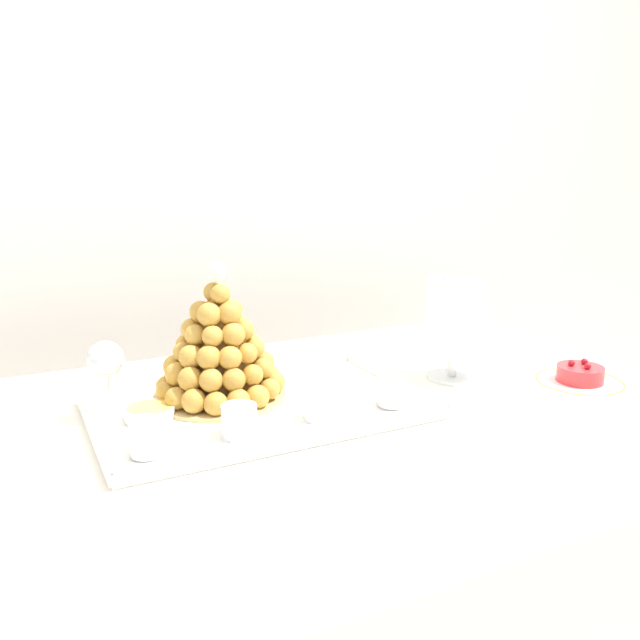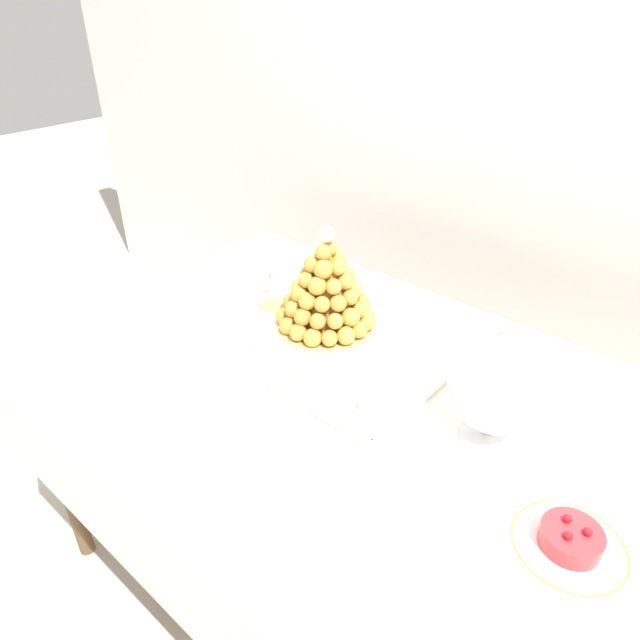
{
  "view_description": "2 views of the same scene",
  "coord_description": "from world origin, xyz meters",
  "px_view_note": "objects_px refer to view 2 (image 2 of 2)",
  "views": [
    {
      "loc": [
        -0.54,
        -1.01,
        1.2
      ],
      "look_at": [
        -0.03,
        0.02,
        0.91
      ],
      "focal_mm": 36.83,
      "sensor_mm": 36.0,
      "label": 1
    },
    {
      "loc": [
        0.62,
        -0.78,
        1.52
      ],
      "look_at": [
        -0.02,
        -0.05,
        0.92
      ],
      "focal_mm": 32.02,
      "sensor_mm": 36.0,
      "label": 2
    }
  ],
  "objects_px": {
    "macaron_goblet": "(498,381)",
    "fruit_tart_plate": "(570,542)",
    "serving_tray": "(319,347)",
    "dessert_cup_mid_right": "(372,400)",
    "wine_glass": "(269,265)",
    "croquembouche": "(326,291)",
    "creme_brulee_ramekin": "(273,308)",
    "dessert_cup_mid_left": "(264,344)",
    "dessert_cup_centre": "(315,370)",
    "dessert_cup_left": "(221,321)"
  },
  "relations": [
    {
      "from": "macaron_goblet",
      "to": "fruit_tart_plate",
      "type": "relative_size",
      "value": 1.22
    },
    {
      "from": "serving_tray",
      "to": "macaron_goblet",
      "type": "xyz_separation_m",
      "value": [
        0.44,
        -0.01,
        0.13
      ]
    },
    {
      "from": "serving_tray",
      "to": "dessert_cup_mid_right",
      "type": "xyz_separation_m",
      "value": [
        0.23,
        -0.1,
        0.02
      ]
    },
    {
      "from": "dessert_cup_mid_right",
      "to": "wine_glass",
      "type": "bearing_deg",
      "value": 158.74
    },
    {
      "from": "croquembouche",
      "to": "macaron_goblet",
      "type": "relative_size",
      "value": 1.2
    },
    {
      "from": "creme_brulee_ramekin",
      "to": "macaron_goblet",
      "type": "bearing_deg",
      "value": -4.16
    },
    {
      "from": "croquembouche",
      "to": "dessert_cup_mid_left",
      "type": "distance_m",
      "value": 0.2
    },
    {
      "from": "croquembouche",
      "to": "creme_brulee_ramekin",
      "type": "relative_size",
      "value": 3.01
    },
    {
      "from": "dessert_cup_mid_right",
      "to": "dessert_cup_centre",
      "type": "bearing_deg",
      "value": 179.89
    },
    {
      "from": "croquembouche",
      "to": "fruit_tart_plate",
      "type": "relative_size",
      "value": 1.47
    },
    {
      "from": "dessert_cup_centre",
      "to": "dessert_cup_mid_left",
      "type": "bearing_deg",
      "value": -177.15
    },
    {
      "from": "serving_tray",
      "to": "fruit_tart_plate",
      "type": "relative_size",
      "value": 3.3
    },
    {
      "from": "serving_tray",
      "to": "dessert_cup_left",
      "type": "distance_m",
      "value": 0.26
    },
    {
      "from": "creme_brulee_ramekin",
      "to": "serving_tray",
      "type": "bearing_deg",
      "value": -11.38
    },
    {
      "from": "dessert_cup_mid_left",
      "to": "wine_glass",
      "type": "bearing_deg",
      "value": 132.41
    },
    {
      "from": "fruit_tart_plate",
      "to": "wine_glass",
      "type": "distance_m",
      "value": 0.95
    },
    {
      "from": "dessert_cup_centre",
      "to": "macaron_goblet",
      "type": "relative_size",
      "value": 0.23
    },
    {
      "from": "dessert_cup_mid_left",
      "to": "dessert_cup_mid_right",
      "type": "relative_size",
      "value": 1.09
    },
    {
      "from": "wine_glass",
      "to": "dessert_cup_mid_right",
      "type": "bearing_deg",
      "value": -21.26
    },
    {
      "from": "dessert_cup_mid_left",
      "to": "dessert_cup_centre",
      "type": "xyz_separation_m",
      "value": [
        0.15,
        0.01,
        -0.0
      ]
    },
    {
      "from": "dessert_cup_left",
      "to": "dessert_cup_mid_left",
      "type": "relative_size",
      "value": 0.97
    },
    {
      "from": "croquembouche",
      "to": "serving_tray",
      "type": "bearing_deg",
      "value": -59.05
    },
    {
      "from": "serving_tray",
      "to": "dessert_cup_mid_left",
      "type": "distance_m",
      "value": 0.13
    },
    {
      "from": "fruit_tart_plate",
      "to": "wine_glass",
      "type": "relative_size",
      "value": 1.25
    },
    {
      "from": "wine_glass",
      "to": "macaron_goblet",
      "type": "bearing_deg",
      "value": -7.85
    },
    {
      "from": "macaron_goblet",
      "to": "fruit_tart_plate",
      "type": "xyz_separation_m",
      "value": [
        0.22,
        -0.15,
        -0.12
      ]
    },
    {
      "from": "dessert_cup_mid_left",
      "to": "creme_brulee_ramekin",
      "type": "relative_size",
      "value": 0.67
    },
    {
      "from": "fruit_tart_plate",
      "to": "dessert_cup_mid_left",
      "type": "bearing_deg",
      "value": 176.07
    },
    {
      "from": "croquembouche",
      "to": "dessert_cup_centre",
      "type": "relative_size",
      "value": 5.17
    },
    {
      "from": "dessert_cup_left",
      "to": "macaron_goblet",
      "type": "distance_m",
      "value": 0.69
    },
    {
      "from": "dessert_cup_left",
      "to": "creme_brulee_ramekin",
      "type": "relative_size",
      "value": 0.65
    },
    {
      "from": "fruit_tart_plate",
      "to": "creme_brulee_ramekin",
      "type": "bearing_deg",
      "value": 167.01
    },
    {
      "from": "dessert_cup_centre",
      "to": "dessert_cup_mid_right",
      "type": "bearing_deg",
      "value": -0.11
    },
    {
      "from": "dessert_cup_mid_left",
      "to": "dessert_cup_mid_right",
      "type": "xyz_separation_m",
      "value": [
        0.31,
        0.01,
        -0.0
      ]
    },
    {
      "from": "dessert_cup_mid_left",
      "to": "fruit_tart_plate",
      "type": "distance_m",
      "value": 0.74
    },
    {
      "from": "dessert_cup_left",
      "to": "dessert_cup_mid_left",
      "type": "bearing_deg",
      "value": 0.37
    },
    {
      "from": "dessert_cup_mid_right",
      "to": "macaron_goblet",
      "type": "xyz_separation_m",
      "value": [
        0.21,
        0.09,
        0.1
      ]
    },
    {
      "from": "croquembouche",
      "to": "fruit_tart_plate",
      "type": "bearing_deg",
      "value": -18.55
    },
    {
      "from": "creme_brulee_ramekin",
      "to": "dessert_cup_centre",
      "type": "bearing_deg",
      "value": -27.35
    },
    {
      "from": "creme_brulee_ramekin",
      "to": "macaron_goblet",
      "type": "height_order",
      "value": "macaron_goblet"
    },
    {
      "from": "macaron_goblet",
      "to": "wine_glass",
      "type": "relative_size",
      "value": 1.52
    },
    {
      "from": "serving_tray",
      "to": "croquembouche",
      "type": "xyz_separation_m",
      "value": [
        -0.05,
        0.08,
        0.1
      ]
    },
    {
      "from": "creme_brulee_ramekin",
      "to": "dessert_cup_mid_right",
      "type": "bearing_deg",
      "value": -18.15
    },
    {
      "from": "serving_tray",
      "to": "creme_brulee_ramekin",
      "type": "height_order",
      "value": "creme_brulee_ramekin"
    },
    {
      "from": "dessert_cup_left",
      "to": "fruit_tart_plate",
      "type": "xyz_separation_m",
      "value": [
        0.89,
        -0.05,
        -0.02
      ]
    },
    {
      "from": "dessert_cup_mid_right",
      "to": "serving_tray",
      "type": "bearing_deg",
      "value": 156.55
    },
    {
      "from": "macaron_goblet",
      "to": "dessert_cup_mid_right",
      "type": "bearing_deg",
      "value": -156.28
    },
    {
      "from": "wine_glass",
      "to": "dessert_cup_centre",
      "type": "bearing_deg",
      "value": -29.78
    },
    {
      "from": "dessert_cup_left",
      "to": "dessert_cup_mid_right",
      "type": "xyz_separation_m",
      "value": [
        0.46,
        0.01,
        -0.0
      ]
    },
    {
      "from": "croquembouche",
      "to": "macaron_goblet",
      "type": "height_order",
      "value": "croquembouche"
    }
  ]
}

